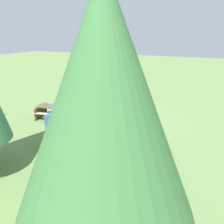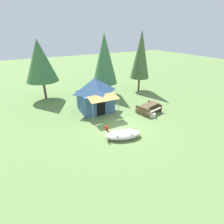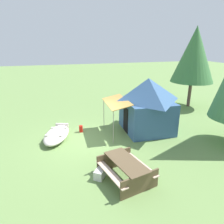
% 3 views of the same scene
% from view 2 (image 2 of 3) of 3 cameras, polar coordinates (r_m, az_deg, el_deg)
% --- Properties ---
extents(ground_plane, '(80.00, 80.00, 0.00)m').
position_cam_2_polar(ground_plane, '(13.77, 2.47, -4.30)').
color(ground_plane, '#688949').
extents(beached_rowboat, '(2.67, 1.85, 0.48)m').
position_cam_2_polar(beached_rowboat, '(12.19, 3.50, -7.21)').
color(beached_rowboat, silver).
rests_on(beached_rowboat, ground_plane).
extents(canvas_cabin_tent, '(3.02, 3.77, 3.01)m').
position_cam_2_polar(canvas_cabin_tent, '(15.71, -5.46, 5.69)').
color(canvas_cabin_tent, '#365A88').
rests_on(canvas_cabin_tent, ground_plane).
extents(picnic_table, '(2.21, 1.91, 0.76)m').
position_cam_2_polar(picnic_table, '(15.99, 11.78, 1.47)').
color(picnic_table, brown).
rests_on(picnic_table, ground_plane).
extents(cooler_box, '(0.64, 0.60, 0.34)m').
position_cam_2_polar(cooler_box, '(15.31, 12.71, -1.02)').
color(cooler_box, silver).
rests_on(cooler_box, ground_plane).
extents(fuel_can, '(0.25, 0.25, 0.38)m').
position_cam_2_polar(fuel_can, '(12.98, -1.73, -5.28)').
color(fuel_can, red).
rests_on(fuel_can, ground_plane).
extents(pine_tree_back_left, '(3.16, 3.16, 5.98)m').
position_cam_2_polar(pine_tree_back_left, '(19.25, -22.18, 15.01)').
color(pine_tree_back_left, brown).
rests_on(pine_tree_back_left, ground_plane).
extents(pine_tree_back_right, '(2.16, 2.16, 6.75)m').
position_cam_2_polar(pine_tree_back_right, '(21.00, 9.22, 17.68)').
color(pine_tree_back_right, '#4E3B2E').
rests_on(pine_tree_back_right, ground_plane).
extents(pine_tree_far_center, '(2.69, 2.69, 6.47)m').
position_cam_2_polar(pine_tree_far_center, '(19.34, -2.42, 16.63)').
color(pine_tree_far_center, '#423E32').
rests_on(pine_tree_far_center, ground_plane).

